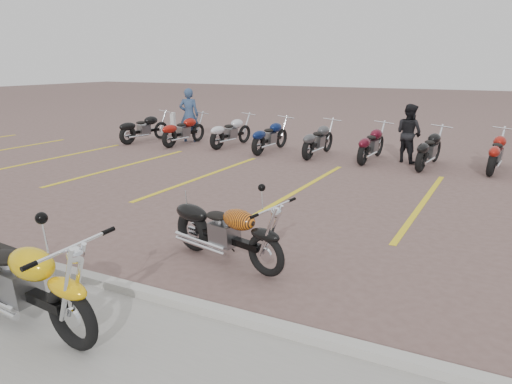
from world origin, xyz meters
TOP-DOWN VIEW (x-y plane):
  - ground at (0.00, 0.00)m, footprint 100.00×100.00m
  - curb at (0.00, -2.00)m, footprint 60.00×0.18m
  - parking_stripes at (0.00, 4.00)m, footprint 38.00×5.50m
  - yellow_cruiser at (-0.37, -3.13)m, footprint 2.44×0.48m
  - flame_cruiser at (0.68, -0.55)m, footprint 2.09×0.66m
  - person_a at (-6.34, 8.61)m, footprint 0.83×0.71m
  - person_b at (1.52, 8.31)m, footprint 1.03×0.96m
  - bollard at (-7.24, 8.82)m, footprint 0.16×0.16m
  - bg_bike_row at (0.51, 8.04)m, footprint 17.38×2.06m

SIDE VIEW (x-z plane):
  - ground at x=0.00m, z-range 0.00..0.00m
  - parking_stripes at x=0.00m, z-range 0.00..0.01m
  - curb at x=0.00m, z-range 0.00..0.12m
  - flame_cruiser at x=0.68m, z-range 0.00..0.87m
  - yellow_cruiser at x=-0.37m, z-range 0.00..1.00m
  - bollard at x=-7.24m, z-range 0.00..1.00m
  - bg_bike_row at x=0.51m, z-range 0.00..1.10m
  - person_b at x=1.52m, z-range 0.00..1.69m
  - person_a at x=-6.34m, z-range 0.00..1.93m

